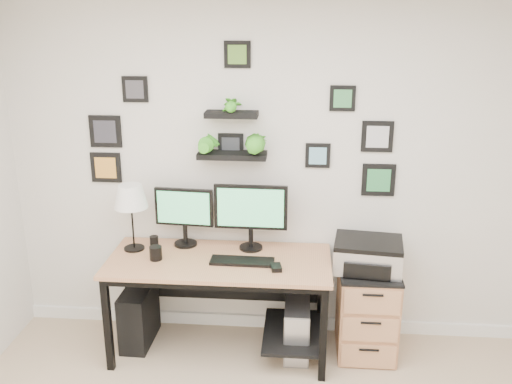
# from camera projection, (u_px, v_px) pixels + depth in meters

# --- Properties ---
(room) EXTENTS (4.00, 4.00, 4.00)m
(room) POSITION_uv_depth(u_px,v_px,m) (272.00, 321.00, 4.61)
(room) COLOR #C4AB8C
(room) RESTS_ON ground
(desk) EXTENTS (1.60, 0.70, 0.75)m
(desk) POSITION_uv_depth(u_px,v_px,m) (225.00, 273.00, 4.15)
(desk) COLOR tan
(desk) RESTS_ON ground
(monitor_left) EXTENTS (0.44, 0.19, 0.45)m
(monitor_left) POSITION_uv_depth(u_px,v_px,m) (184.00, 213.00, 4.24)
(monitor_left) COLOR black
(monitor_left) RESTS_ON desk
(monitor_right) EXTENTS (0.54, 0.18, 0.50)m
(monitor_right) POSITION_uv_depth(u_px,v_px,m) (251.00, 212.00, 4.17)
(monitor_right) COLOR black
(monitor_right) RESTS_ON desk
(keyboard) EXTENTS (0.45, 0.15, 0.02)m
(keyboard) POSITION_uv_depth(u_px,v_px,m) (242.00, 261.00, 4.03)
(keyboard) COLOR black
(keyboard) RESTS_ON desk
(mouse) EXTENTS (0.09, 0.12, 0.03)m
(mouse) POSITION_uv_depth(u_px,v_px,m) (276.00, 267.00, 3.92)
(mouse) COLOR black
(mouse) RESTS_ON desk
(table_lamp) EXTENTS (0.25, 0.25, 0.50)m
(table_lamp) POSITION_uv_depth(u_px,v_px,m) (131.00, 198.00, 4.13)
(table_lamp) COLOR black
(table_lamp) RESTS_ON desk
(mug) EXTENTS (0.09, 0.09, 0.10)m
(mug) POSITION_uv_depth(u_px,v_px,m) (156.00, 253.00, 4.07)
(mug) COLOR black
(mug) RESTS_ON desk
(pen_cup) EXTENTS (0.06, 0.06, 0.08)m
(pen_cup) POSITION_uv_depth(u_px,v_px,m) (154.00, 241.00, 4.29)
(pen_cup) COLOR black
(pen_cup) RESTS_ON desk
(pc_tower_black) EXTENTS (0.21, 0.45, 0.45)m
(pc_tower_black) POSITION_uv_depth(u_px,v_px,m) (139.00, 315.00, 4.37)
(pc_tower_black) COLOR black
(pc_tower_black) RESTS_ON ground
(pc_tower_grey) EXTENTS (0.18, 0.41, 0.41)m
(pc_tower_grey) POSITION_uv_depth(u_px,v_px,m) (297.00, 328.00, 4.22)
(pc_tower_grey) COLOR gray
(pc_tower_grey) RESTS_ON ground
(file_cabinet) EXTENTS (0.43, 0.53, 0.67)m
(file_cabinet) POSITION_uv_depth(u_px,v_px,m) (367.00, 310.00, 4.22)
(file_cabinet) COLOR tan
(file_cabinet) RESTS_ON ground
(printer) EXTENTS (0.52, 0.43, 0.22)m
(printer) POSITION_uv_depth(u_px,v_px,m) (368.00, 255.00, 4.09)
(printer) COLOR silver
(printer) RESTS_ON file_cabinet
(wall_decor) EXTENTS (2.28, 0.18, 1.11)m
(wall_decor) POSITION_uv_depth(u_px,v_px,m) (236.00, 131.00, 4.09)
(wall_decor) COLOR black
(wall_decor) RESTS_ON ground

